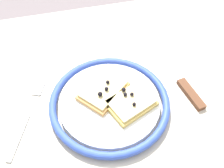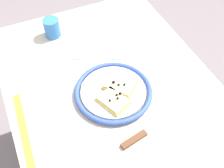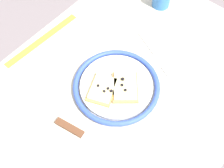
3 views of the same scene
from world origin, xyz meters
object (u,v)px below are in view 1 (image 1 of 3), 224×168
plate (109,103)px  fork (26,118)px  pizza_slice_near (103,90)px  pizza_slice_far (131,103)px  dining_table (122,120)px  knife (183,84)px

plate → fork: (-0.18, 0.01, -0.01)m
pizza_slice_near → pizza_slice_far: (0.05, -0.05, 0.00)m
fork → plate: bearing=-3.6°
dining_table → pizza_slice_far: size_ratio=9.12×
plate → fork: size_ratio=1.40×
pizza_slice_near → pizza_slice_far: 0.07m
knife → fork: bearing=-179.3°
dining_table → pizza_slice_far: pizza_slice_far is taller
pizza_slice_near → fork: size_ratio=0.68×
plate → knife: 0.18m
plate → pizza_slice_near: size_ratio=2.07×
plate → fork: plate is taller
plate → knife: bearing=4.9°
knife → fork: size_ratio=1.25×
pizza_slice_near → fork: bearing=-174.9°
pizza_slice_far → knife: pizza_slice_far is taller
plate → pizza_slice_far: bearing=-24.5°
pizza_slice_near → dining_table: bearing=-23.4°
dining_table → pizza_slice_near: (-0.04, 0.02, 0.12)m
pizza_slice_far → knife: bearing=14.1°
plate → pizza_slice_far: size_ratio=2.22×
dining_table → pizza_slice_far: bearing=-73.7°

